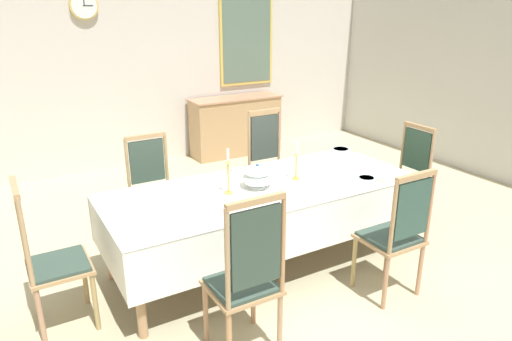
% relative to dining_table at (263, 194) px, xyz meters
% --- Properties ---
extents(ground, '(7.65, 7.15, 0.04)m').
position_rel_dining_table_xyz_m(ground, '(0.00, -0.19, -0.71)').
color(ground, '#B3AD8A').
extents(back_wall, '(7.65, 0.08, 3.18)m').
position_rel_dining_table_xyz_m(back_wall, '(0.00, 3.42, 0.90)').
color(back_wall, beige).
rests_on(back_wall, ground).
extents(dining_table, '(2.72, 1.08, 0.76)m').
position_rel_dining_table_xyz_m(dining_table, '(0.00, 0.00, 0.00)').
color(dining_table, tan).
rests_on(dining_table, ground).
extents(tablecloth, '(2.74, 1.10, 0.42)m').
position_rel_dining_table_xyz_m(tablecloth, '(0.00, 0.00, -0.04)').
color(tablecloth, white).
rests_on(tablecloth, dining_table).
extents(chair_south_a, '(0.44, 0.42, 1.19)m').
position_rel_dining_table_xyz_m(chair_south_a, '(-0.69, -0.95, -0.09)').
color(chair_south_a, tan).
rests_on(chair_south_a, ground).
extents(chair_north_a, '(0.44, 0.42, 1.07)m').
position_rel_dining_table_xyz_m(chair_north_a, '(-0.69, 0.94, -0.13)').
color(chair_north_a, tan).
rests_on(chair_north_a, ground).
extents(chair_south_b, '(0.44, 0.42, 1.10)m').
position_rel_dining_table_xyz_m(chair_south_b, '(0.65, -0.94, -0.12)').
color(chair_south_b, tan).
rests_on(chair_south_b, ground).
extents(chair_north_b, '(0.44, 0.42, 1.17)m').
position_rel_dining_table_xyz_m(chair_north_b, '(0.65, 0.95, -0.10)').
color(chair_north_b, tan).
rests_on(chair_north_b, ground).
extents(chair_head_west, '(0.42, 0.44, 1.14)m').
position_rel_dining_table_xyz_m(chair_head_west, '(-1.77, 0.00, -0.10)').
color(chair_head_west, tan).
rests_on(chair_head_west, ground).
extents(chair_head_east, '(0.42, 0.44, 1.07)m').
position_rel_dining_table_xyz_m(chair_head_east, '(1.76, 0.00, -0.13)').
color(chair_head_east, tan).
rests_on(chair_head_east, ground).
extents(soup_tureen, '(0.27, 0.27, 0.22)m').
position_rel_dining_table_xyz_m(soup_tureen, '(-0.06, 0.00, 0.18)').
color(soup_tureen, silver).
rests_on(soup_tureen, tablecloth).
extents(candlestick_west, '(0.07, 0.07, 0.39)m').
position_rel_dining_table_xyz_m(candlestick_west, '(-0.34, 0.00, 0.23)').
color(candlestick_west, gold).
rests_on(candlestick_west, tablecloth).
extents(candlestick_east, '(0.07, 0.07, 0.34)m').
position_rel_dining_table_xyz_m(candlestick_east, '(0.34, 0.00, 0.21)').
color(candlestick_east, gold).
rests_on(candlestick_east, tablecloth).
extents(bowl_near_left, '(0.16, 0.16, 0.04)m').
position_rel_dining_table_xyz_m(bowl_near_left, '(0.85, -0.36, 0.10)').
color(bowl_near_left, silver).
rests_on(bowl_near_left, tablecloth).
extents(bowl_near_right, '(0.19, 0.19, 0.04)m').
position_rel_dining_table_xyz_m(bowl_near_right, '(1.22, 0.43, 0.10)').
color(bowl_near_right, silver).
rests_on(bowl_near_right, tablecloth).
extents(spoon_primary, '(0.03, 0.18, 0.01)m').
position_rel_dining_table_xyz_m(spoon_primary, '(0.96, -0.33, 0.08)').
color(spoon_primary, gold).
rests_on(spoon_primary, tablecloth).
extents(spoon_secondary, '(0.03, 0.18, 0.01)m').
position_rel_dining_table_xyz_m(spoon_secondary, '(1.34, 0.46, 0.08)').
color(spoon_secondary, gold).
rests_on(spoon_secondary, tablecloth).
extents(sideboard, '(1.44, 0.48, 0.90)m').
position_rel_dining_table_xyz_m(sideboard, '(1.35, 3.10, -0.23)').
color(sideboard, tan).
rests_on(sideboard, ground).
extents(mounted_clock, '(0.35, 0.06, 0.35)m').
position_rel_dining_table_xyz_m(mounted_clock, '(-0.68, 3.35, 1.55)').
color(mounted_clock, '#D1B251').
extents(framed_painting, '(0.92, 0.05, 1.38)m').
position_rel_dining_table_xyz_m(framed_painting, '(1.70, 3.36, 1.04)').
color(framed_painting, '#D1B251').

